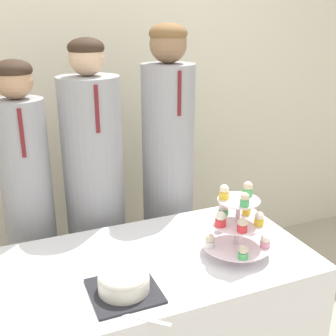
{
  "coord_description": "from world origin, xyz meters",
  "views": [
    {
      "loc": [
        -0.47,
        -1.08,
        1.69
      ],
      "look_at": [
        0.14,
        0.39,
        1.12
      ],
      "focal_mm": 45.0,
      "sensor_mm": 36.0,
      "label": 1
    }
  ],
  "objects_px": {
    "cake_knife": "(123,314)",
    "student_0": "(31,219)",
    "student_2": "(168,185)",
    "cupcake_stand": "(237,223)",
    "student_1": "(96,205)",
    "round_cake": "(124,281)"
  },
  "relations": [
    {
      "from": "cupcake_stand",
      "to": "student_2",
      "type": "xyz_separation_m",
      "value": [
        -0.03,
        0.68,
        -0.08
      ]
    },
    {
      "from": "cupcake_stand",
      "to": "student_1",
      "type": "xyz_separation_m",
      "value": [
        -0.44,
        0.68,
        -0.13
      ]
    },
    {
      "from": "student_1",
      "to": "student_2",
      "type": "distance_m",
      "value": 0.42
    },
    {
      "from": "cupcake_stand",
      "to": "student_0",
      "type": "relative_size",
      "value": 0.21
    },
    {
      "from": "round_cake",
      "to": "student_1",
      "type": "distance_m",
      "value": 0.76
    },
    {
      "from": "cake_knife",
      "to": "cupcake_stand",
      "type": "bearing_deg",
      "value": 60.48
    },
    {
      "from": "cupcake_stand",
      "to": "student_0",
      "type": "height_order",
      "value": "student_0"
    },
    {
      "from": "round_cake",
      "to": "cake_knife",
      "type": "distance_m",
      "value": 0.13
    },
    {
      "from": "cake_knife",
      "to": "cupcake_stand",
      "type": "xyz_separation_m",
      "value": [
        0.56,
        0.19,
        0.14
      ]
    },
    {
      "from": "student_0",
      "to": "student_1",
      "type": "relative_size",
      "value": 0.95
    },
    {
      "from": "cake_knife",
      "to": "student_2",
      "type": "height_order",
      "value": "student_2"
    },
    {
      "from": "student_1",
      "to": "student_0",
      "type": "bearing_deg",
      "value": -180.0
    },
    {
      "from": "student_1",
      "to": "cupcake_stand",
      "type": "bearing_deg",
      "value": -56.9
    },
    {
      "from": "cake_knife",
      "to": "round_cake",
      "type": "bearing_deg",
      "value": 112.44
    },
    {
      "from": "round_cake",
      "to": "cake_knife",
      "type": "height_order",
      "value": "round_cake"
    },
    {
      "from": "student_0",
      "to": "student_2",
      "type": "bearing_deg",
      "value": 0.0
    },
    {
      "from": "cake_knife",
      "to": "cupcake_stand",
      "type": "height_order",
      "value": "cupcake_stand"
    },
    {
      "from": "cupcake_stand",
      "to": "student_2",
      "type": "height_order",
      "value": "student_2"
    },
    {
      "from": "cake_knife",
      "to": "cupcake_stand",
      "type": "distance_m",
      "value": 0.61
    },
    {
      "from": "student_0",
      "to": "student_2",
      "type": "xyz_separation_m",
      "value": [
        0.75,
        0.0,
        0.07
      ]
    },
    {
      "from": "cake_knife",
      "to": "student_0",
      "type": "xyz_separation_m",
      "value": [
        -0.22,
        0.87,
        -0.0
      ]
    },
    {
      "from": "student_1",
      "to": "round_cake",
      "type": "bearing_deg",
      "value": -95.77
    }
  ]
}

